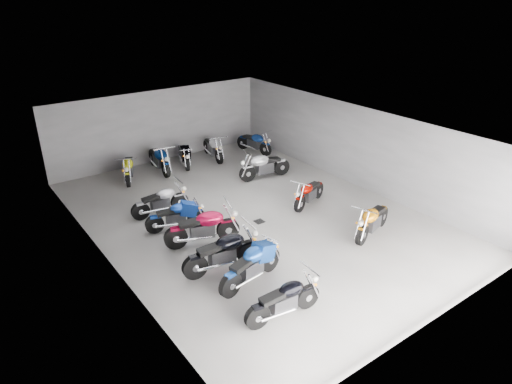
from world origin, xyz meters
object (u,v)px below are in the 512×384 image
(motorcycle_right_b, at_px, (372,220))
(motorcycle_back_f, at_px, (254,142))
(motorcycle_left_b, at_px, (252,265))
(motorcycle_right_d, at_px, (309,193))
(motorcycle_left_e, at_px, (176,216))
(motorcycle_back_e, at_px, (213,148))
(motorcycle_left_f, at_px, (161,201))
(motorcycle_back_c, at_px, (159,159))
(motorcycle_back_d, at_px, (184,154))
(motorcycle_right_f, at_px, (264,166))
(motorcycle_left_a, at_px, (284,300))
(motorcycle_left_d, at_px, (203,228))
(motorcycle_back_b, at_px, (129,168))
(motorcycle_left_c, at_px, (223,252))
(drain_grate, at_px, (259,221))

(motorcycle_right_b, height_order, motorcycle_back_f, motorcycle_right_b)
(motorcycle_left_b, distance_m, motorcycle_back_f, 10.49)
(motorcycle_right_d, bearing_deg, motorcycle_back_f, -36.54)
(motorcycle_left_e, relative_size, motorcycle_back_e, 0.89)
(motorcycle_left_f, bearing_deg, motorcycle_back_e, 134.35)
(motorcycle_back_c, xyz_separation_m, motorcycle_back_d, (1.22, 0.04, -0.07))
(motorcycle_left_e, distance_m, motorcycle_back_e, 6.71)
(motorcycle_right_b, distance_m, motorcycle_back_d, 9.31)
(motorcycle_right_f, relative_size, motorcycle_back_f, 1.10)
(motorcycle_left_a, height_order, motorcycle_left_e, motorcycle_left_a)
(motorcycle_left_d, height_order, motorcycle_back_f, motorcycle_left_d)
(motorcycle_back_c, relative_size, motorcycle_back_e, 1.06)
(motorcycle_back_b, xyz_separation_m, motorcycle_back_d, (2.64, 0.18, -0.02))
(motorcycle_left_a, xyz_separation_m, motorcycle_left_b, (0.20, 1.61, 0.04))
(motorcycle_left_f, relative_size, motorcycle_back_e, 0.94)
(motorcycle_right_d, height_order, motorcycle_back_b, motorcycle_back_b)
(motorcycle_left_c, distance_m, motorcycle_right_d, 5.05)
(motorcycle_back_f, bearing_deg, motorcycle_left_b, 41.60)
(motorcycle_left_e, xyz_separation_m, motorcycle_right_b, (4.86, -4.05, 0.05))
(drain_grate, xyz_separation_m, motorcycle_left_d, (-2.26, -0.14, 0.56))
(drain_grate, xyz_separation_m, motorcycle_back_f, (4.01, 5.78, 0.50))
(motorcycle_right_f, bearing_deg, motorcycle_left_a, 154.77)
(motorcycle_back_d, xyz_separation_m, motorcycle_back_e, (1.47, -0.06, 0.04))
(motorcycle_back_c, bearing_deg, motorcycle_left_c, 83.33)
(drain_grate, xyz_separation_m, motorcycle_right_d, (2.23, -0.03, 0.48))
(motorcycle_back_e, bearing_deg, motorcycle_left_e, 59.22)
(motorcycle_left_d, bearing_deg, motorcycle_left_f, -158.93)
(drain_grate, distance_m, motorcycle_right_f, 3.86)
(motorcycle_back_b, bearing_deg, motorcycle_left_a, 113.33)
(motorcycle_left_e, distance_m, motorcycle_back_d, 5.89)
(motorcycle_right_d, height_order, motorcycle_back_e, motorcycle_back_e)
(motorcycle_right_d, bearing_deg, motorcycle_left_a, 112.82)
(motorcycle_left_a, xyz_separation_m, motorcycle_left_f, (-0.00, 6.75, -0.00))
(motorcycle_left_c, distance_m, motorcycle_back_e, 9.10)
(motorcycle_right_b, xyz_separation_m, motorcycle_back_c, (-3.08, 9.08, 0.04))
(motorcycle_left_c, height_order, motorcycle_right_d, motorcycle_left_c)
(motorcycle_left_b, height_order, motorcycle_back_c, motorcycle_back_c)
(motorcycle_left_b, bearing_deg, motorcycle_right_b, 75.69)
(motorcycle_left_d, relative_size, motorcycle_right_b, 1.07)
(motorcycle_back_b, bearing_deg, motorcycle_right_f, 170.43)
(motorcycle_back_f, bearing_deg, motorcycle_left_e, 23.27)
(motorcycle_left_a, relative_size, motorcycle_left_c, 0.89)
(motorcycle_back_d, bearing_deg, motorcycle_back_f, -169.57)
(motorcycle_right_f, xyz_separation_m, motorcycle_back_b, (-4.58, 3.15, -0.03))
(motorcycle_left_d, distance_m, motorcycle_left_e, 1.36)
(motorcycle_back_c, bearing_deg, drain_grate, 102.76)
(motorcycle_right_f, bearing_deg, motorcycle_back_d, 38.98)
(motorcycle_left_b, bearing_deg, motorcycle_back_e, 142.75)
(motorcycle_left_a, bearing_deg, motorcycle_right_f, 151.31)
(motorcycle_left_d, height_order, motorcycle_back_e, motorcycle_left_d)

